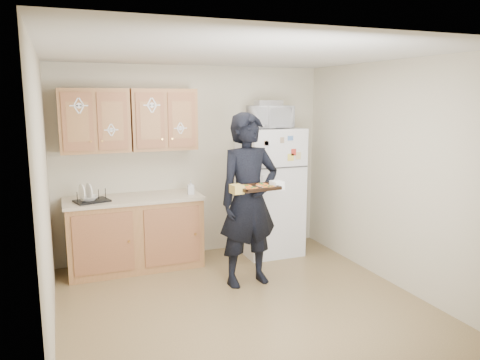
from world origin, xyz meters
The scene contains 23 objects.
floor centered at (0.00, 0.00, 0.00)m, with size 3.60×3.60×0.00m, color brown.
ceiling centered at (0.00, 0.00, 2.50)m, with size 3.60×3.60×0.00m, color silver.
wall_back centered at (0.00, 1.80, 1.25)m, with size 3.60×0.04×2.50m, color #C0B79C.
wall_front centered at (0.00, -1.80, 1.25)m, with size 3.60×0.04×2.50m, color #C0B79C.
wall_left centered at (-1.80, 0.00, 1.25)m, with size 0.04×3.60×2.50m, color #C0B79C.
wall_right centered at (1.80, 0.00, 1.25)m, with size 0.04×3.60×2.50m, color #C0B79C.
refrigerator centered at (0.95, 1.43, 0.85)m, with size 0.75×0.70×1.70m, color silver.
base_cabinet centered at (-0.85, 1.48, 0.43)m, with size 1.60×0.60×0.86m, color brown.
countertop centered at (-0.85, 1.48, 0.88)m, with size 1.64×0.64×0.04m, color tan.
upper_cab_left centered at (-1.25, 1.61, 1.83)m, with size 0.80×0.33×0.75m, color brown.
upper_cab_right centered at (-0.43, 1.61, 1.83)m, with size 0.80×0.33×0.75m, color brown.
cereal_box centered at (1.47, 1.67, 0.16)m, with size 0.20×0.07×0.32m, color gold.
person centered at (0.27, 0.53, 0.97)m, with size 0.71×0.46×1.94m, color black.
baking_tray centered at (0.25, 0.23, 1.16)m, with size 0.42×0.31×0.04m, color black.
pizza_front_left centered at (0.16, 0.15, 1.18)m, with size 0.14×0.14×0.02m, color orange.
pizza_front_right centered at (0.35, 0.17, 1.18)m, with size 0.14×0.14×0.02m, color orange.
pizza_back_left centered at (0.14, 0.29, 1.18)m, with size 0.14×0.14×0.02m, color orange.
pizza_back_right centered at (0.34, 0.31, 1.18)m, with size 0.14×0.14×0.02m, color orange.
microwave centered at (0.93, 1.38, 1.85)m, with size 0.52×0.35×0.29m, color silver.
foil_pan centered at (0.91, 1.41, 2.02)m, with size 0.33×0.23×0.07m, color #A9A9B0.
dish_rack centered at (-1.34, 1.40, 0.97)m, with size 0.37×0.28×0.15m, color black.
bowl centered at (-1.37, 1.40, 0.94)m, with size 0.21×0.21×0.05m, color white.
soap_bottle centered at (-0.15, 1.39, 0.99)m, with size 0.08×0.08×0.18m, color silver.
Camera 1 is at (-1.67, -4.17, 2.10)m, focal length 35.00 mm.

